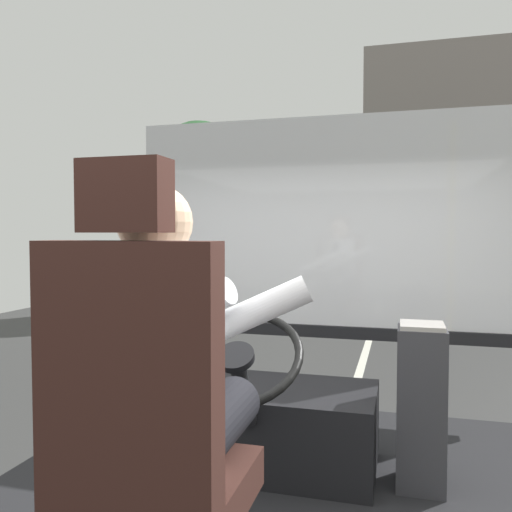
{
  "coord_description": "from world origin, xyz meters",
  "views": [
    {
      "loc": [
        0.55,
        -1.9,
        2.01
      ],
      "look_at": [
        -0.26,
        1.06,
        1.87
      ],
      "focal_mm": 36.89,
      "sensor_mm": 36.0,
      "label": 1
    }
  ],
  "objects_px": {
    "bus_driver": "(166,367)",
    "fare_box": "(421,406)",
    "driver_seat": "(148,450)",
    "steering_console": "(264,422)"
  },
  "relations": [
    {
      "from": "bus_driver",
      "to": "fare_box",
      "type": "distance_m",
      "value": 1.41
    },
    {
      "from": "driver_seat",
      "to": "bus_driver",
      "type": "bearing_deg",
      "value": 90.0
    },
    {
      "from": "fare_box",
      "to": "driver_seat",
      "type": "bearing_deg",
      "value": -121.27
    },
    {
      "from": "steering_console",
      "to": "fare_box",
      "type": "xyz_separation_m",
      "value": [
        0.75,
        -0.01,
        0.15
      ]
    },
    {
      "from": "bus_driver",
      "to": "steering_console",
      "type": "xyz_separation_m",
      "value": [
        0.0,
        1.13,
        -0.56
      ]
    },
    {
      "from": "steering_console",
      "to": "fare_box",
      "type": "relative_size",
      "value": 1.45
    },
    {
      "from": "fare_box",
      "to": "steering_console",
      "type": "bearing_deg",
      "value": 179.2
    },
    {
      "from": "driver_seat",
      "to": "bus_driver",
      "type": "height_order",
      "value": "driver_seat"
    },
    {
      "from": "steering_console",
      "to": "fare_box",
      "type": "bearing_deg",
      "value": -0.8
    },
    {
      "from": "steering_console",
      "to": "fare_box",
      "type": "height_order",
      "value": "steering_console"
    }
  ]
}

